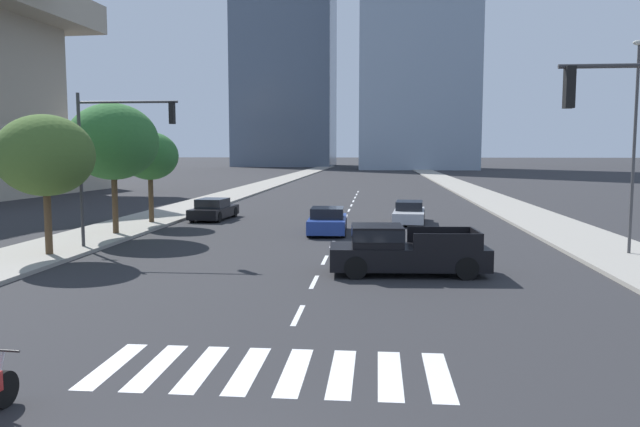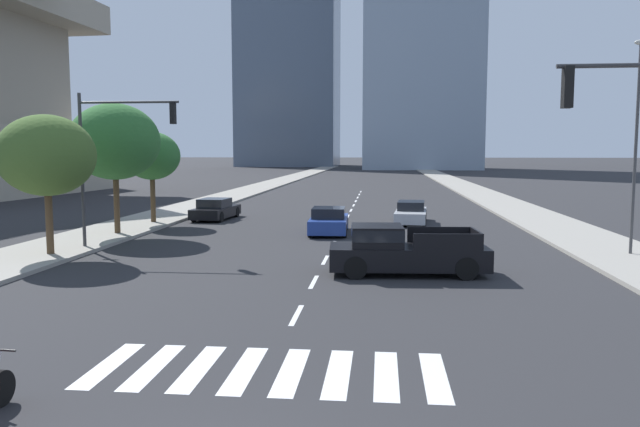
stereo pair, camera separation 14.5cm
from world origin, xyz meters
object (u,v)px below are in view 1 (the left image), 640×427
object	(u,v)px
street_tree_nearest	(45,156)
sedan_blue_1	(328,221)
pickup_truck	(401,251)
traffic_signal_far	(114,143)
street_tree_third	(150,156)
sedan_silver_0	(409,213)
street_tree_second	(113,142)
sedan_black_2	(214,210)
street_lamp_east	(635,133)

from	to	relation	value
street_tree_nearest	sedan_blue_1	bearing A→B (deg)	38.30
pickup_truck	traffic_signal_far	size ratio (longest dim) A/B	0.84
pickup_truck	street_tree_third	xyz separation A→B (m)	(-13.61, 12.99, 3.07)
traffic_signal_far	sedan_silver_0	bearing A→B (deg)	41.01
sedan_blue_1	street_tree_second	world-z (taller)	street_tree_second
sedan_black_2	street_tree_third	bearing A→B (deg)	139.95
sedan_silver_0	pickup_truck	bearing A→B (deg)	0.52
street_lamp_east	sedan_silver_0	bearing A→B (deg)	126.79
street_lamp_east	street_tree_third	world-z (taller)	street_lamp_east
traffic_signal_far	street_tree_second	distance (m)	4.59
sedan_blue_1	street_lamp_east	world-z (taller)	street_lamp_east
street_lamp_east	street_tree_second	size ratio (longest dim) A/B	1.30
sedan_black_2	traffic_signal_far	xyz separation A→B (m)	(-0.94, -11.86, 3.93)
street_lamp_east	sedan_blue_1	bearing A→B (deg)	154.89
street_tree_third	traffic_signal_far	bearing A→B (deg)	-78.03
street_tree_third	street_tree_nearest	bearing A→B (deg)	-90.00
sedan_silver_0	street_lamp_east	distance (m)	14.15
street_tree_nearest	traffic_signal_far	bearing A→B (deg)	46.59
sedan_blue_1	street_tree_third	xyz separation A→B (m)	(-10.30, 2.86, 3.27)
sedan_blue_1	street_lamp_east	xyz separation A→B (m)	(12.44, -5.83, 4.27)
street_lamp_east	street_tree_second	distance (m)	23.07
sedan_silver_0	sedan_black_2	bearing A→B (deg)	-89.17
traffic_signal_far	street_tree_second	world-z (taller)	traffic_signal_far
traffic_signal_far	street_tree_nearest	world-z (taller)	traffic_signal_far
pickup_truck	sedan_blue_1	world-z (taller)	pickup_truck
sedan_black_2	traffic_signal_far	size ratio (longest dim) A/B	0.71
sedan_blue_1	street_tree_second	bearing A→B (deg)	99.00
sedan_silver_0	street_tree_second	xyz separation A→B (m)	(-14.66, -6.92, 4.03)
street_tree_nearest	street_tree_second	world-z (taller)	street_tree_second
sedan_blue_1	street_lamp_east	size ratio (longest dim) A/B	0.53
street_tree_nearest	sedan_silver_0	bearing A→B (deg)	41.79
sedan_black_2	traffic_signal_far	bearing A→B (deg)	-179.85
street_tree_second	street_tree_third	bearing A→B (deg)	90.00
traffic_signal_far	street_tree_third	size ratio (longest dim) A/B	1.26
pickup_truck	street_lamp_east	size ratio (longest dim) A/B	0.66
sedan_silver_0	street_lamp_east	world-z (taller)	street_lamp_east
pickup_truck	street_lamp_east	xyz separation A→B (m)	(9.13, 4.30, 4.07)
street_lamp_east	street_tree_nearest	bearing A→B (deg)	-174.21
pickup_truck	street_tree_second	xyz separation A→B (m)	(-13.61, 8.18, 3.81)
sedan_silver_0	street_tree_third	xyz separation A→B (m)	(-14.66, -2.11, 3.30)
street_tree_nearest	street_lamp_east	bearing A→B (deg)	5.79
traffic_signal_far	street_lamp_east	size ratio (longest dim) A/B	0.78
pickup_truck	street_tree_third	distance (m)	19.07
pickup_truck	sedan_black_2	size ratio (longest dim) A/B	1.18
sedan_black_2	pickup_truck	bearing A→B (deg)	-141.17
pickup_truck	street_tree_nearest	distance (m)	14.12
pickup_truck	traffic_signal_far	distance (m)	12.92
sedan_silver_0	street_tree_nearest	distance (m)	19.96
pickup_truck	sedan_blue_1	bearing A→B (deg)	-75.38
sedan_silver_0	street_lamp_east	bearing A→B (deg)	41.30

